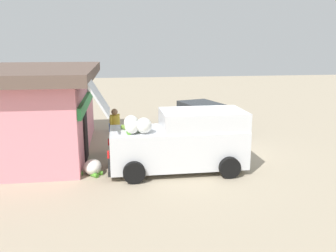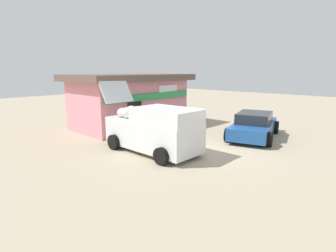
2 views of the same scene
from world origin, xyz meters
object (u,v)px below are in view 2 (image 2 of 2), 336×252
parked_sedan (254,126)px  vendor_standing (153,117)px  customer_bending (131,125)px  unloaded_banana_pile (114,136)px  storefront_bar (130,100)px  paint_bucket (191,123)px  delivery_van (154,129)px

parked_sedan → vendor_standing: bearing=129.3°
customer_bending → unloaded_banana_pile: (-0.33, 0.86, -0.59)m
storefront_bar → paint_bucket: bearing=-45.8°
customer_bending → storefront_bar: bearing=50.6°
customer_bending → vendor_standing: bearing=5.3°
storefront_bar → vendor_standing: storefront_bar is taller
vendor_standing → paint_bucket: (3.37, 0.12, -0.78)m
vendor_standing → paint_bucket: bearing=2.1°
paint_bucket → delivery_van: bearing=-157.8°
storefront_bar → parked_sedan: 7.19m
delivery_van → unloaded_banana_pile: 2.84m
unloaded_banana_pile → paint_bucket: size_ratio=1.98×
paint_bucket → storefront_bar: bearing=134.2°
delivery_van → unloaded_banana_pile: bearing=90.0°
delivery_van → unloaded_banana_pile: (-0.00, 2.74, -0.74)m
delivery_van → customer_bending: bearing=80.1°
parked_sedan → customer_bending: (-4.81, 3.79, 0.21)m
unloaded_banana_pile → paint_bucket: bearing=-6.3°
customer_bending → paint_bucket: bearing=3.1°
storefront_bar → delivery_van: bearing=-119.5°
delivery_van → parked_sedan: size_ratio=1.04×
storefront_bar → parked_sedan: (2.42, -6.70, -1.00)m
parked_sedan → paint_bucket: bearing=87.9°
storefront_bar → delivery_van: size_ratio=1.50×
customer_bending → paint_bucket: size_ratio=3.39×
storefront_bar → paint_bucket: size_ratio=18.35×
vendor_standing → unloaded_banana_pile: size_ratio=2.17×
unloaded_banana_pile → delivery_van: bearing=-90.0°
parked_sedan → unloaded_banana_pile: (-5.14, 4.64, -0.38)m
customer_bending → paint_bucket: (4.96, 0.27, -0.61)m
storefront_bar → parked_sedan: size_ratio=1.56×
vendor_standing → unloaded_banana_pile: bearing=159.7°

